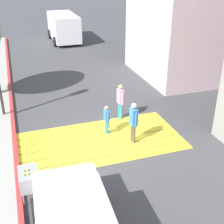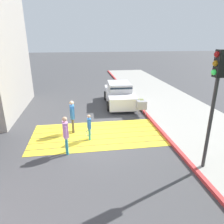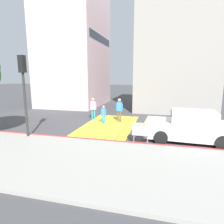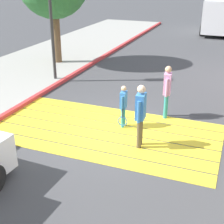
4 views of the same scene
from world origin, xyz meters
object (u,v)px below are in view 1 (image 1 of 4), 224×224
van_down_street (64,27)px  pedestrian_adult_lead (133,120)px  pedestrian_adult_trailing (120,99)px  pedestrian_child_with_racket (107,119)px  tennis_ball_cart (29,179)px

van_down_street → pedestrian_adult_lead: van_down_street is taller
pedestrian_adult_trailing → pedestrian_child_with_racket: pedestrian_adult_trailing is taller
van_down_street → pedestrian_child_with_racket: (-1.36, -16.84, -0.57)m
tennis_ball_cart → pedestrian_adult_lead: size_ratio=0.61×
van_down_street → pedestrian_adult_trailing: bearing=-91.4°
tennis_ball_cart → van_down_street: bearing=76.7°
van_down_street → tennis_ball_cart: size_ratio=5.12×
van_down_street → tennis_ball_cart: (-4.66, -19.72, -0.58)m
van_down_street → pedestrian_adult_trailing: (-0.37, -15.73, -0.32)m
pedestrian_adult_trailing → pedestrian_child_with_racket: 1.51m
pedestrian_adult_lead → pedestrian_adult_trailing: (0.22, 2.04, -0.02)m
van_down_street → pedestrian_adult_trailing: size_ratio=3.18×
van_down_street → pedestrian_child_with_racket: bearing=-94.6°
pedestrian_adult_lead → pedestrian_child_with_racket: bearing=129.9°
van_down_street → pedestrian_child_with_racket: van_down_street is taller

